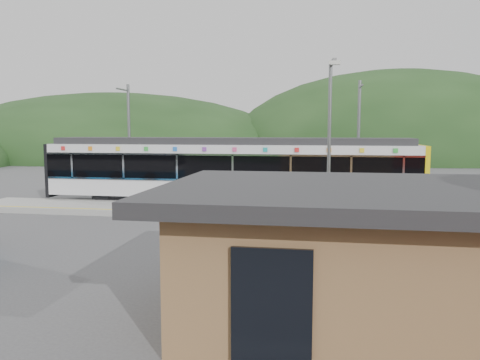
# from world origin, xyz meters

# --- Properties ---
(ground) EXTENTS (120.00, 120.00, 0.00)m
(ground) POSITION_xyz_m (0.00, 0.00, 0.00)
(ground) COLOR #4C4C4F
(ground) RESTS_ON ground
(hills) EXTENTS (146.00, 149.00, 26.00)m
(hills) POSITION_xyz_m (6.19, 5.29, 0.00)
(hills) COLOR #1E3D19
(hills) RESTS_ON ground
(platform) EXTENTS (26.00, 3.20, 0.30)m
(platform) POSITION_xyz_m (0.00, 3.30, 0.15)
(platform) COLOR #9E9E99
(platform) RESTS_ON ground
(yellow_line) EXTENTS (26.00, 0.10, 0.01)m
(yellow_line) POSITION_xyz_m (0.00, 2.00, 0.30)
(yellow_line) COLOR yellow
(yellow_line) RESTS_ON platform
(train) EXTENTS (20.44, 3.01, 3.74)m
(train) POSITION_xyz_m (-0.12, 6.00, 2.06)
(train) COLOR black
(train) RESTS_ON ground
(catenary_mast_west) EXTENTS (0.18, 1.80, 7.00)m
(catenary_mast_west) POSITION_xyz_m (-7.00, 8.56, 3.65)
(catenary_mast_west) COLOR slate
(catenary_mast_west) RESTS_ON ground
(catenary_mast_east) EXTENTS (0.18, 1.80, 7.00)m
(catenary_mast_east) POSITION_xyz_m (7.00, 8.56, 3.65)
(catenary_mast_east) COLOR slate
(catenary_mast_east) RESTS_ON ground
(station_shelter) EXTENTS (9.20, 6.20, 3.00)m
(station_shelter) POSITION_xyz_m (6.00, -9.01, 1.55)
(station_shelter) COLOR olive
(station_shelter) RESTS_ON ground
(lamp_post) EXTENTS (0.37, 1.14, 6.48)m
(lamp_post) POSITION_xyz_m (5.10, -3.13, 3.86)
(lamp_post) COLOR slate
(lamp_post) RESTS_ON ground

